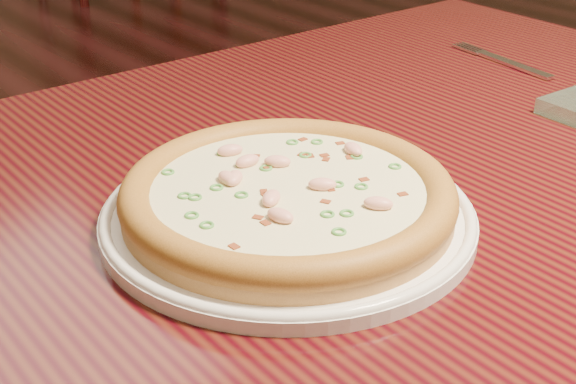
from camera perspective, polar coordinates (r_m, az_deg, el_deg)
hero_table at (r=0.84m, az=4.37°, el=-4.28°), size 1.20×0.80×0.75m
plate at (r=0.69m, az=0.00°, el=-1.58°), size 0.32×0.32×0.02m
pizza at (r=0.68m, az=-0.01°, el=-0.21°), size 0.29×0.29×0.03m
fork at (r=1.13m, az=15.16°, el=8.97°), size 0.04×0.18×0.00m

